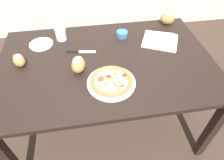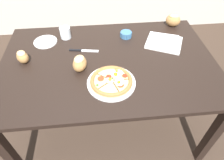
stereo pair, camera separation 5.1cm
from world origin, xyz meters
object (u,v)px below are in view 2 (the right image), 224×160
object	(u,v)px
ramekin_bowl	(126,34)
bread_piece_far	(173,20)
dining_table	(108,69)
pizza	(112,81)
bread_piece_near	(22,57)
napkin_folded	(164,42)
water_glass	(65,33)
side_saucer	(45,42)
bread_piece_mid	(80,63)
knife_main	(83,51)

from	to	relation	value
ramekin_bowl	bread_piece_far	xyz separation A→B (m)	(0.42, 0.13, 0.03)
dining_table	pizza	size ratio (longest dim) A/B	4.97
bread_piece_near	napkin_folded	bearing A→B (deg)	6.28
water_glass	pizza	bearing A→B (deg)	-59.64
bread_piece_near	water_glass	bearing A→B (deg)	45.36
bread_piece_near	side_saucer	xyz separation A→B (m)	(0.12, 0.22, -0.04)
bread_piece_mid	knife_main	bearing A→B (deg)	84.60
knife_main	water_glass	size ratio (longest dim) A/B	2.49
bread_piece_near	bread_piece_far	bearing A→B (deg)	17.27
dining_table	water_glass	size ratio (longest dim) A/B	17.16
ramekin_bowl	knife_main	xyz separation A→B (m)	(-0.34, -0.15, -0.02)
napkin_folded	bread_piece_far	size ratio (longest dim) A/B	2.24
pizza	bread_piece_mid	world-z (taller)	bread_piece_mid
bread_piece_near	bread_piece_far	world-z (taller)	bread_piece_far
napkin_folded	bread_piece_mid	distance (m)	0.68
dining_table	bread_piece_far	size ratio (longest dim) A/B	10.34
bread_piece_far	napkin_folded	bearing A→B (deg)	-119.87
dining_table	side_saucer	xyz separation A→B (m)	(-0.47, 0.27, 0.09)
water_glass	ramekin_bowl	bearing A→B (deg)	-4.64
dining_table	pizza	distance (m)	0.24
ramekin_bowl	napkin_folded	world-z (taller)	ramekin_bowl
pizza	bread_piece_near	distance (m)	0.64
bread_piece_mid	side_saucer	bearing A→B (deg)	128.84
bread_piece_mid	bread_piece_far	distance (m)	0.91
bread_piece_near	dining_table	bearing A→B (deg)	-4.38
pizza	napkin_folded	bearing A→B (deg)	40.83
bread_piece_near	water_glass	size ratio (longest dim) A/B	1.38
ramekin_bowl	water_glass	xyz separation A→B (m)	(-0.48, 0.04, 0.02)
ramekin_bowl	bread_piece_far	size ratio (longest dim) A/B	0.65
dining_table	ramekin_bowl	size ratio (longest dim) A/B	15.84
ramekin_bowl	bread_piece_far	distance (m)	0.44
ramekin_bowl	napkin_folded	bearing A→B (deg)	-23.98
ramekin_bowl	side_saucer	size ratio (longest dim) A/B	0.53
bread_piece_far	knife_main	xyz separation A→B (m)	(-0.76, -0.28, -0.05)
bread_piece_near	ramekin_bowl	bearing A→B (deg)	17.47
pizza	knife_main	world-z (taller)	pizza
bread_piece_near	side_saucer	bearing A→B (deg)	62.61
water_glass	bread_piece_near	bearing A→B (deg)	-134.64
pizza	dining_table	bearing A→B (deg)	91.42
pizza	water_glass	size ratio (longest dim) A/B	3.45
ramekin_bowl	napkin_folded	xyz separation A→B (m)	(0.28, -0.12, -0.01)
napkin_folded	water_glass	xyz separation A→B (m)	(-0.75, 0.16, 0.02)
pizza	water_glass	bearing A→B (deg)	120.36
pizza	bread_piece_near	size ratio (longest dim) A/B	2.50
bread_piece_mid	knife_main	size ratio (longest dim) A/B	0.63
knife_main	water_glass	xyz separation A→B (m)	(-0.14, 0.19, 0.03)
bread_piece_mid	bread_piece_far	bearing A→B (deg)	31.68
ramekin_bowl	dining_table	bearing A→B (deg)	-120.80
ramekin_bowl	bread_piece_mid	xyz separation A→B (m)	(-0.36, -0.35, 0.03)
side_saucer	bread_piece_far	bearing A→B (deg)	7.59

